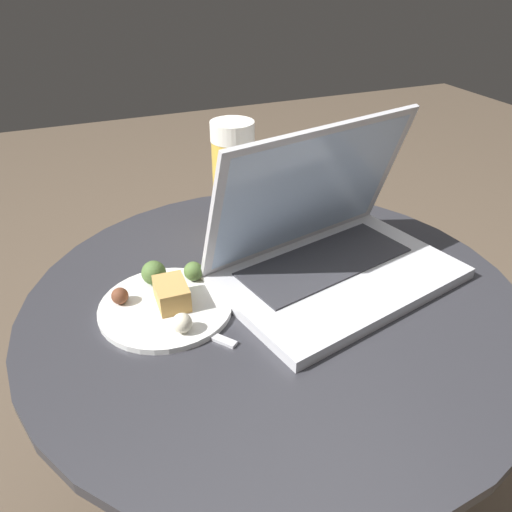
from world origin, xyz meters
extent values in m
plane|color=brown|center=(0.00, 0.00, 0.00)|extent=(6.00, 6.00, 0.00)
cylinder|color=#9E9EA3|center=(0.00, 0.00, 0.01)|extent=(0.40, 0.40, 0.01)
cylinder|color=#9E9EA3|center=(0.00, 0.00, 0.29)|extent=(0.07, 0.07, 0.54)
cylinder|color=#2D2D33|center=(0.00, 0.00, 0.57)|extent=(0.76, 0.76, 0.02)
cube|color=silver|center=(0.11, -0.01, 0.58)|extent=(0.41, 0.31, 0.02)
cube|color=#333338|center=(0.10, 0.03, 0.60)|extent=(0.30, 0.17, 0.00)
cube|color=silver|center=(0.09, 0.07, 0.71)|extent=(0.37, 0.16, 0.22)
cube|color=silver|center=(0.09, 0.07, 0.70)|extent=(0.34, 0.14, 0.20)
cylinder|color=gold|center=(0.01, 0.21, 0.66)|extent=(0.07, 0.07, 0.17)
cylinder|color=white|center=(0.01, 0.21, 0.77)|extent=(0.07, 0.07, 0.03)
cylinder|color=silver|center=(-0.16, 0.03, 0.58)|extent=(0.19, 0.19, 0.01)
cube|color=tan|center=(-0.15, 0.03, 0.60)|extent=(0.05, 0.06, 0.03)
sphere|color=beige|center=(-0.15, -0.04, 0.60)|extent=(0.03, 0.03, 0.03)
sphere|color=#4C6B33|center=(-0.16, 0.09, 0.60)|extent=(0.04, 0.04, 0.04)
sphere|color=#4C6B33|center=(-0.10, 0.08, 0.60)|extent=(0.03, 0.03, 0.03)
sphere|color=brown|center=(-0.22, 0.06, 0.60)|extent=(0.02, 0.02, 0.02)
cube|color=silver|center=(-0.14, -0.03, 0.58)|extent=(0.09, 0.11, 0.00)
cube|color=silver|center=(-0.19, 0.04, 0.58)|extent=(0.05, 0.06, 0.00)
camera|label=1|loc=(-0.26, -0.56, 1.03)|focal=35.00mm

